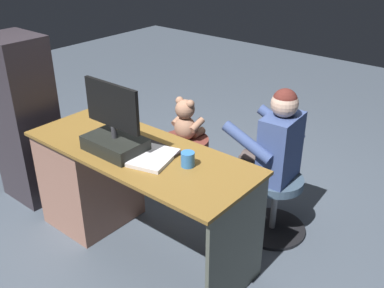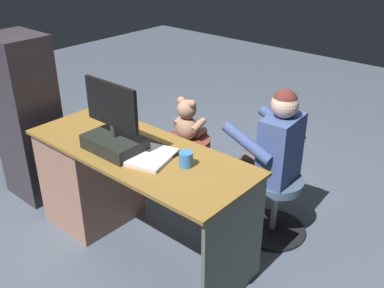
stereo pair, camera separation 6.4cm
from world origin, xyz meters
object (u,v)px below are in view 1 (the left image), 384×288
(keyboard, at_px, (150,147))
(tv_remote, at_px, (108,135))
(monitor, at_px, (114,134))
(person, at_px, (269,149))
(computer_mouse, at_px, (117,131))
(office_chair_teddy, at_px, (185,158))
(teddy_bear, at_px, (186,120))
(cup, at_px, (188,159))
(visitor_chair, at_px, (275,202))
(desk, at_px, (99,176))

(keyboard, relative_size, tv_remote, 2.80)
(monitor, distance_m, person, 1.06)
(computer_mouse, distance_m, office_chair_teddy, 0.87)
(keyboard, bearing_deg, monitor, 48.08)
(keyboard, xyz_separation_m, office_chair_teddy, (0.32, -0.72, -0.50))
(tv_remote, bearing_deg, computer_mouse, -70.67)
(computer_mouse, bearing_deg, monitor, 136.60)
(computer_mouse, distance_m, teddy_bear, 0.74)
(teddy_bear, relative_size, person, 0.32)
(office_chair_teddy, distance_m, teddy_bear, 0.34)
(person, bearing_deg, cup, 76.85)
(keyboard, bearing_deg, cup, 176.41)
(tv_remote, bearing_deg, teddy_bear, -57.89)
(teddy_bear, bearing_deg, monitor, 101.12)
(monitor, relative_size, person, 0.40)
(computer_mouse, height_order, tv_remote, computer_mouse)
(teddy_bear, height_order, visitor_chair, teddy_bear)
(keyboard, bearing_deg, office_chair_teddy, -66.08)
(cup, distance_m, visitor_chair, 0.91)
(person, bearing_deg, tv_remote, 40.50)
(tv_remote, bearing_deg, person, -105.60)
(computer_mouse, bearing_deg, person, -141.50)
(keyboard, relative_size, visitor_chair, 0.86)
(cup, xyz_separation_m, tv_remote, (0.67, 0.03, -0.04))
(cup, distance_m, tv_remote, 0.67)
(cup, height_order, teddy_bear, cup)
(tv_remote, height_order, office_chair_teddy, tv_remote)
(teddy_bear, distance_m, visitor_chair, 0.96)
(computer_mouse, relative_size, tv_remote, 0.64)
(keyboard, height_order, teddy_bear, teddy_bear)
(visitor_chair, relative_size, person, 0.44)
(monitor, xyz_separation_m, computer_mouse, (0.18, -0.17, -0.10))
(desk, bearing_deg, office_chair_teddy, -100.82)
(desk, distance_m, tv_remote, 0.39)
(monitor, height_order, keyboard, monitor)
(teddy_bear, bearing_deg, computer_mouse, 89.33)
(desk, distance_m, keyboard, 0.60)
(desk, xyz_separation_m, person, (-0.96, -0.73, 0.25))
(monitor, distance_m, office_chair_teddy, 1.08)
(monitor, relative_size, cup, 4.95)
(tv_remote, bearing_deg, visitor_chair, -108.46)
(monitor, xyz_separation_m, tv_remote, (0.20, -0.11, -0.11))
(computer_mouse, bearing_deg, teddy_bear, -90.67)
(tv_remote, distance_m, visitor_chair, 1.26)
(monitor, xyz_separation_m, office_chair_teddy, (0.18, -0.88, -0.60))
(teddy_bear, bearing_deg, desk, 79.33)
(cup, xyz_separation_m, visitor_chair, (-0.24, -0.68, -0.55))
(desk, relative_size, teddy_bear, 4.49)
(desk, relative_size, office_chair_teddy, 3.50)
(desk, xyz_separation_m, computer_mouse, (-0.14, -0.08, 0.37))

